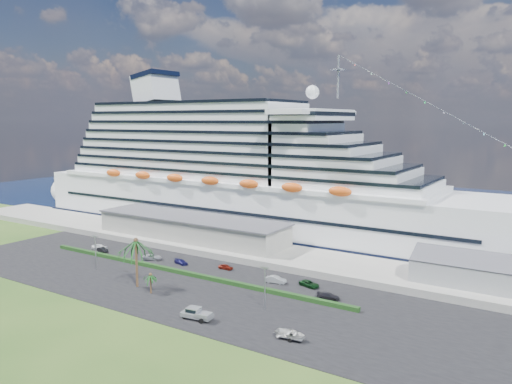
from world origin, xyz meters
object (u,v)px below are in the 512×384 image
Objects in this scene: cruise_ship at (246,180)px; pickup_truck at (196,313)px; boat_trailer at (290,333)px; parked_car_3 at (181,262)px.

cruise_ship is 76.66m from pickup_truck.
cruise_ship is 30.52× the size of pickup_truck.
pickup_truck reaches higher than boat_trailer.
pickup_truck is at bearing -121.52° from parked_car_3.
pickup_truck is (33.74, -67.08, -15.41)m from cruise_ship.
cruise_ship reaches higher than boat_trailer.
boat_trailer reaches higher than parked_car_3.
parked_car_3 is 49.77m from boat_trailer.
boat_trailer is at bearing -104.99° from parked_car_3.
parked_car_3 is at bearing 151.83° from boat_trailer.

